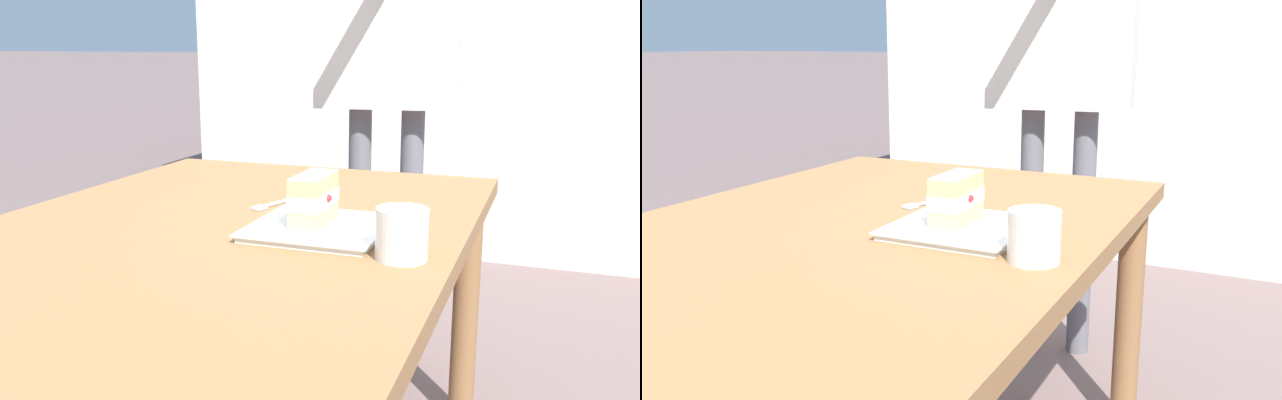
{
  "view_description": "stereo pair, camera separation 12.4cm",
  "coord_description": "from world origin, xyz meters",
  "views": [
    {
      "loc": [
        -1.05,
        -0.62,
        1.04
      ],
      "look_at": [
        0.09,
        -0.2,
        0.75
      ],
      "focal_mm": 37.08,
      "sensor_mm": 36.0,
      "label": 1
    },
    {
      "loc": [
        -1.0,
        -0.73,
        1.04
      ],
      "look_at": [
        0.09,
        -0.2,
        0.75
      ],
      "focal_mm": 37.08,
      "sensor_mm": 36.0,
      "label": 2
    }
  ],
  "objects": [
    {
      "name": "dessert_fork",
      "position": [
        0.26,
        -0.04,
        0.69
      ],
      "size": [
        0.17,
        0.07,
        0.01
      ],
      "color": "silver",
      "rests_on": "patio_table"
    },
    {
      "name": "dessert_plate",
      "position": [
        0.09,
        -0.2,
        0.7
      ],
      "size": [
        0.25,
        0.25,
        0.02
      ],
      "color": "white",
      "rests_on": "patio_table"
    },
    {
      "name": "cake_slice",
      "position": [
        0.1,
        -0.19,
        0.75
      ],
      "size": [
        0.13,
        0.07,
        0.09
      ],
      "color": "#E0C17A",
      "rests_on": "dessert_plate"
    },
    {
      "name": "coffee_cup",
      "position": [
        -0.02,
        -0.39,
        0.74
      ],
      "size": [
        0.09,
        0.09,
        0.09
      ],
      "color": "silver",
      "rests_on": "patio_table"
    },
    {
      "name": "patio_table",
      "position": [
        0.0,
        0.0,
        0.61
      ],
      "size": [
        1.47,
        0.95,
        0.69
      ],
      "color": "olive",
      "rests_on": "ground"
    },
    {
      "name": "diner_person",
      "position": [
        1.07,
        -0.08,
        1.11
      ],
      "size": [
        0.61,
        0.47,
        1.66
      ],
      "color": "slate",
      "rests_on": "ground"
    }
  ]
}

